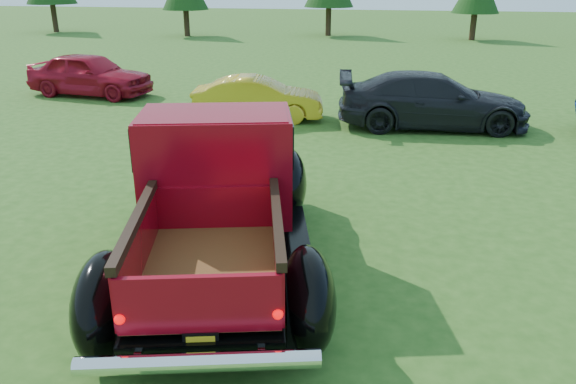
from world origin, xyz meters
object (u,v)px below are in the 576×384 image
object	(u,v)px
show_car_yellow	(258,98)
show_car_grey	(433,100)
pickup_truck	(218,189)
show_car_red	(90,74)

from	to	relation	value
show_car_yellow	show_car_grey	xyz separation A→B (m)	(4.70, 0.02, 0.12)
show_car_yellow	pickup_truck	bearing A→B (deg)	-179.36
pickup_truck	show_car_yellow	size ratio (longest dim) A/B	1.67
pickup_truck	show_car_red	size ratio (longest dim) A/B	1.44
show_car_red	show_car_yellow	distance (m)	6.62
show_car_red	show_car_yellow	world-z (taller)	show_car_red
show_car_yellow	show_car_grey	world-z (taller)	show_car_grey
show_car_yellow	show_car_grey	bearing A→B (deg)	-98.66
show_car_grey	pickup_truck	bearing A→B (deg)	151.91
show_car_yellow	show_car_red	bearing A→B (deg)	61.54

